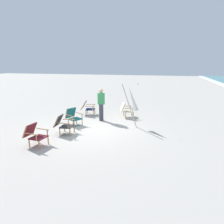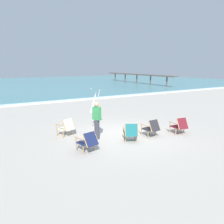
{
  "view_description": "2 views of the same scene",
  "coord_description": "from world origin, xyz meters",
  "px_view_note": "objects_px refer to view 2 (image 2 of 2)",
  "views": [
    {
      "loc": [
        7.95,
        3.11,
        2.87
      ],
      "look_at": [
        -0.13,
        1.02,
        0.81
      ],
      "focal_mm": 32.0,
      "sensor_mm": 36.0,
      "label": 1
    },
    {
      "loc": [
        -5.43,
        -8.01,
        3.14
      ],
      "look_at": [
        0.09,
        1.35,
        0.81
      ],
      "focal_mm": 35.0,
      "sensor_mm": 36.0,
      "label": 2
    }
  ],
  "objects_px": {
    "beach_chair_mid_center": "(179,125)",
    "person_near_chairs": "(97,120)",
    "beach_chair_back_left": "(66,127)",
    "umbrella_furled_white": "(94,102)",
    "beach_chair_far_center": "(131,132)",
    "beach_chair_front_right": "(88,141)",
    "beach_chair_front_left": "(151,127)"
  },
  "relations": [
    {
      "from": "beach_chair_mid_center",
      "to": "person_near_chairs",
      "type": "bearing_deg",
      "value": 159.63
    },
    {
      "from": "beach_chair_back_left",
      "to": "umbrella_furled_white",
      "type": "height_order",
      "value": "umbrella_furled_white"
    },
    {
      "from": "umbrella_furled_white",
      "to": "beach_chair_mid_center",
      "type": "bearing_deg",
      "value": -45.87
    },
    {
      "from": "beach_chair_mid_center",
      "to": "umbrella_furled_white",
      "type": "bearing_deg",
      "value": 134.13
    },
    {
      "from": "beach_chair_back_left",
      "to": "beach_chair_far_center",
      "type": "bearing_deg",
      "value": -46.06
    },
    {
      "from": "beach_chair_back_left",
      "to": "person_near_chairs",
      "type": "relative_size",
      "value": 0.52
    },
    {
      "from": "umbrella_furled_white",
      "to": "person_near_chairs",
      "type": "height_order",
      "value": "umbrella_furled_white"
    },
    {
      "from": "beach_chair_far_center",
      "to": "person_near_chairs",
      "type": "relative_size",
      "value": 0.53
    },
    {
      "from": "beach_chair_far_center",
      "to": "beach_chair_mid_center",
      "type": "relative_size",
      "value": 1.09
    },
    {
      "from": "beach_chair_back_left",
      "to": "beach_chair_far_center",
      "type": "relative_size",
      "value": 0.98
    },
    {
      "from": "beach_chair_far_center",
      "to": "beach_chair_front_right",
      "type": "distance_m",
      "value": 1.99
    },
    {
      "from": "beach_chair_back_left",
      "to": "beach_chair_far_center",
      "type": "xyz_separation_m",
      "value": [
        2.05,
        -2.13,
        0.0
      ]
    },
    {
      "from": "beach_chair_back_left",
      "to": "beach_chair_front_left",
      "type": "relative_size",
      "value": 1.08
    },
    {
      "from": "beach_chair_far_center",
      "to": "umbrella_furled_white",
      "type": "bearing_deg",
      "value": 97.39
    },
    {
      "from": "beach_chair_mid_center",
      "to": "umbrella_furled_white",
      "type": "relative_size",
      "value": 0.4
    },
    {
      "from": "beach_chair_back_left",
      "to": "beach_chair_mid_center",
      "type": "height_order",
      "value": "beach_chair_back_left"
    },
    {
      "from": "beach_chair_back_left",
      "to": "beach_chair_far_center",
      "type": "distance_m",
      "value": 2.96
    },
    {
      "from": "beach_chair_front_right",
      "to": "beach_chair_front_left",
      "type": "relative_size",
      "value": 1.11
    },
    {
      "from": "beach_chair_far_center",
      "to": "beach_chair_back_left",
      "type": "bearing_deg",
      "value": 133.94
    },
    {
      "from": "beach_chair_front_right",
      "to": "beach_chair_mid_center",
      "type": "distance_m",
      "value": 4.55
    },
    {
      "from": "beach_chair_far_center",
      "to": "beach_chair_front_right",
      "type": "xyz_separation_m",
      "value": [
        -1.99,
        -0.07,
        -0.01
      ]
    },
    {
      "from": "beach_chair_back_left",
      "to": "person_near_chairs",
      "type": "xyz_separation_m",
      "value": [
        1.01,
        -1.07,
        0.41
      ]
    },
    {
      "from": "beach_chair_front_right",
      "to": "person_near_chairs",
      "type": "height_order",
      "value": "person_near_chairs"
    },
    {
      "from": "beach_chair_far_center",
      "to": "beach_chair_front_right",
      "type": "relative_size",
      "value": 0.99
    },
    {
      "from": "beach_chair_mid_center",
      "to": "beach_chair_front_left",
      "type": "bearing_deg",
      "value": 164.14
    },
    {
      "from": "beach_chair_front_left",
      "to": "beach_chair_mid_center",
      "type": "height_order",
      "value": "beach_chair_mid_center"
    },
    {
      "from": "beach_chair_back_left",
      "to": "umbrella_furled_white",
      "type": "distance_m",
      "value": 2.01
    },
    {
      "from": "person_near_chairs",
      "to": "beach_chair_back_left",
      "type": "bearing_deg",
      "value": 133.44
    },
    {
      "from": "beach_chair_front_right",
      "to": "umbrella_furled_white",
      "type": "relative_size",
      "value": 0.43
    },
    {
      "from": "beach_chair_front_right",
      "to": "beach_chair_mid_center",
      "type": "bearing_deg",
      "value": -2.64
    },
    {
      "from": "umbrella_furled_white",
      "to": "person_near_chairs",
      "type": "relative_size",
      "value": 1.24
    },
    {
      "from": "beach_chair_front_right",
      "to": "beach_chair_mid_center",
      "type": "height_order",
      "value": "beach_chair_mid_center"
    }
  ]
}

